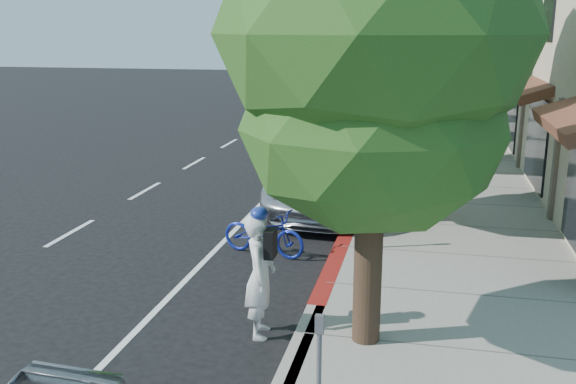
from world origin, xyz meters
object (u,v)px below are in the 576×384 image
(street_tree_1, at_px, (399,32))
(street_tree_4, at_px, (418,31))
(silver_suv, at_px, (341,175))
(dark_sedan, at_px, (361,129))
(street_tree_2, at_px, (408,46))
(dark_suv_far, at_px, (351,104))
(street_tree_0, at_px, (375,42))
(pedestrian, at_px, (426,174))
(street_tree_5, at_px, (420,33))
(cyclist, at_px, (260,276))
(street_tree_3, at_px, (415,9))
(bicycle, at_px, (264,232))
(white_pickup, at_px, (373,122))

(street_tree_1, distance_m, street_tree_4, 18.00)
(silver_suv, relative_size, dark_sedan, 1.45)
(street_tree_2, bearing_deg, street_tree_4, 90.00)
(dark_sedan, distance_m, dark_suv_far, 7.11)
(street_tree_0, xyz_separation_m, street_tree_1, (-0.00, 6.00, 0.10))
(pedestrian, bearing_deg, street_tree_5, -96.11)
(street_tree_0, relative_size, silver_suv, 1.14)
(street_tree_0, bearing_deg, street_tree_5, 90.00)
(street_tree_5, height_order, cyclist, street_tree_5)
(street_tree_3, xyz_separation_m, street_tree_5, (-0.00, 12.00, -1.00))
(street_tree_2, bearing_deg, bicycle, -106.14)
(cyclist, relative_size, dark_suv_far, 0.38)
(cyclist, bearing_deg, street_tree_1, -25.05)
(street_tree_0, distance_m, street_tree_4, 24.00)
(cyclist, relative_size, silver_suv, 0.31)
(dark_suv_far, bearing_deg, street_tree_5, 68.20)
(street_tree_2, distance_m, dark_suv_far, 12.32)
(street_tree_5, xyz_separation_m, dark_suv_far, (-3.10, -6.50, -3.40))
(street_tree_1, xyz_separation_m, street_tree_4, (0.00, 18.00, -0.03))
(bicycle, bearing_deg, street_tree_0, -131.45)
(street_tree_1, height_order, street_tree_5, street_tree_1)
(cyclist, bearing_deg, street_tree_4, -13.69)
(bicycle, bearing_deg, dark_suv_far, 16.04)
(street_tree_2, relative_size, dark_suv_far, 1.30)
(bicycle, bearing_deg, pedestrian, -29.53)
(street_tree_2, height_order, white_pickup, street_tree_2)
(dark_sedan, bearing_deg, street_tree_5, 81.70)
(silver_suv, bearing_deg, street_tree_5, 91.26)
(dark_sedan, relative_size, white_pickup, 0.69)
(cyclist, distance_m, pedestrian, 7.19)
(cyclist, relative_size, bicycle, 1.04)
(street_tree_1, xyz_separation_m, street_tree_5, (-0.00, 24.00, -0.19))
(street_tree_0, xyz_separation_m, street_tree_5, (-0.00, 30.00, -0.09))
(street_tree_1, relative_size, silver_suv, 1.19)
(street_tree_3, bearing_deg, dark_sedan, -140.95)
(street_tree_0, bearing_deg, street_tree_4, 90.00)
(white_pickup, bearing_deg, street_tree_1, -82.96)
(dark_suv_far, bearing_deg, dark_sedan, -76.18)
(street_tree_4, xyz_separation_m, dark_suv_far, (-3.10, -0.50, -3.56))
(silver_suv, bearing_deg, street_tree_3, 87.23)
(street_tree_5, relative_size, cyclist, 3.82)
(street_tree_3, height_order, street_tree_5, street_tree_3)
(cyclist, bearing_deg, street_tree_0, -103.68)
(cyclist, height_order, silver_suv, cyclist)
(street_tree_0, height_order, white_pickup, street_tree_0)
(street_tree_0, height_order, cyclist, street_tree_0)
(street_tree_0, distance_m, street_tree_5, 30.00)
(street_tree_3, distance_m, bicycle, 15.39)
(street_tree_1, xyz_separation_m, white_pickup, (-1.40, 11.00, -3.54))
(street_tree_5, bearing_deg, street_tree_3, -90.00)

